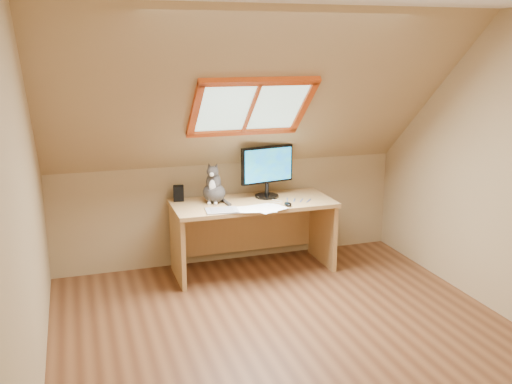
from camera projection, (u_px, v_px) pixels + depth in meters
name	position (u px, v px, depth m)	size (l,w,h in m)	color
ground	(293.00, 339.00, 4.25)	(3.50, 3.50, 0.00)	brown
room_shell	(302.00, 152.00, 3.81)	(3.52, 3.52, 2.41)	tan
desk	(251.00, 221.00, 5.50)	(1.52, 0.67, 0.69)	tan
monitor	(267.00, 168.00, 5.47)	(0.54, 0.23, 0.50)	black
cat	(214.00, 188.00, 5.33)	(0.29, 0.32, 0.39)	#46403E
desk_speaker	(179.00, 193.00, 5.40)	(0.10, 0.10, 0.14)	black
graphics_tablet	(222.00, 210.00, 5.07)	(0.29, 0.20, 0.01)	#B2B2B7
mouse	(288.00, 204.00, 5.24)	(0.06, 0.11, 0.03)	black
papers	(260.00, 208.00, 5.14)	(0.35, 0.30, 0.01)	white
cables	(289.00, 201.00, 5.38)	(0.51, 0.26, 0.01)	silver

